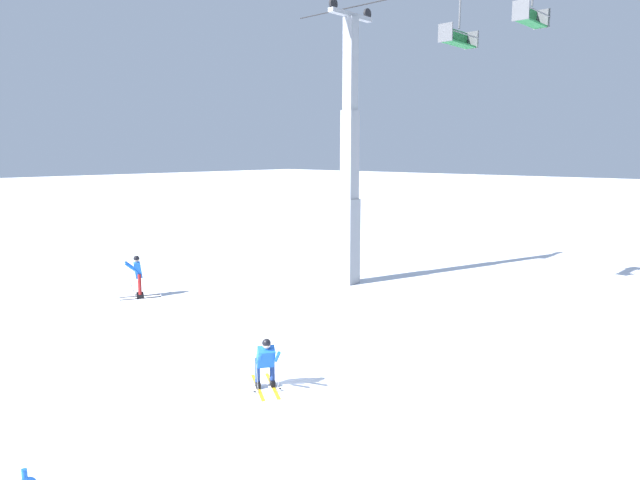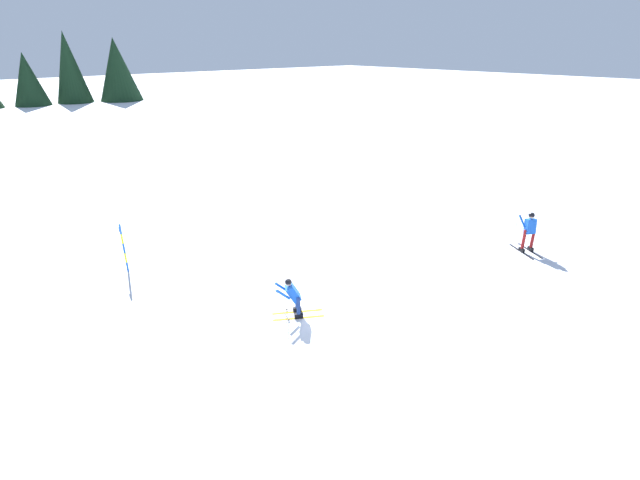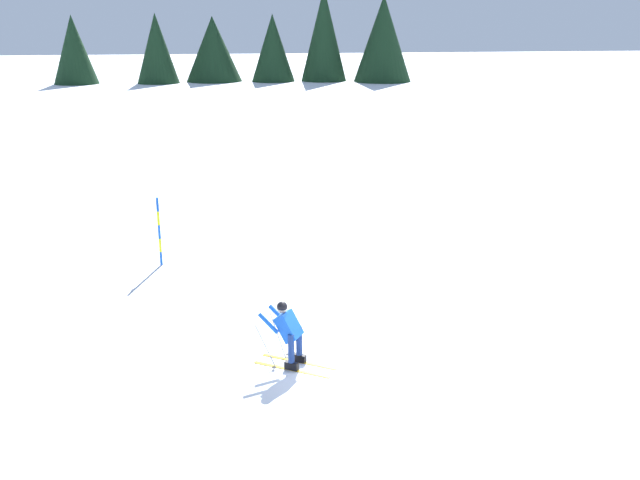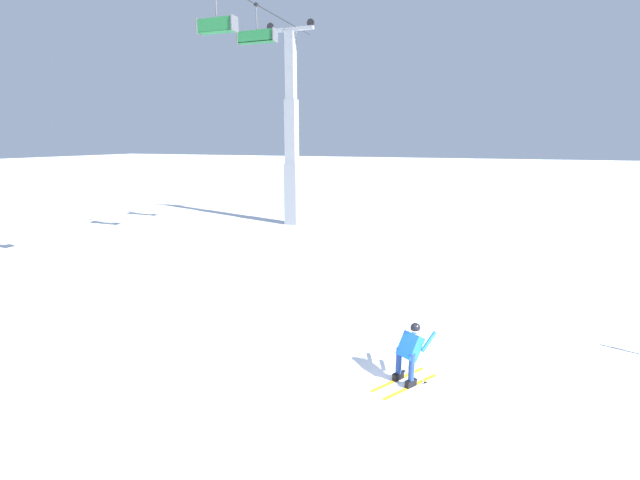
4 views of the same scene
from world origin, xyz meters
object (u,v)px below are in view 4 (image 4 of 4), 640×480
at_px(lift_tower_far, 292,144).
at_px(chairlift_seat_middle, 216,25).
at_px(chairlift_seat_fourth, 256,37).
at_px(skier_carving_main, 410,350).

bearing_deg(lift_tower_far, chairlift_seat_middle, -180.00).
height_order(lift_tower_far, chairlift_seat_fourth, lift_tower_far).
xyz_separation_m(lift_tower_far, chairlift_seat_middle, (-7.79, -0.00, 5.20)).
xyz_separation_m(skier_carving_main, chairlift_seat_middle, (8.81, 10.41, 9.48)).
relative_size(skier_carving_main, chairlift_seat_middle, 0.78).
xyz_separation_m(chairlift_seat_middle, chairlift_seat_fourth, (3.63, 0.00, 0.22)).
bearing_deg(chairlift_seat_fourth, lift_tower_far, 0.00).
height_order(lift_tower_far, chairlift_seat_middle, lift_tower_far).
relative_size(skier_carving_main, chairlift_seat_fourth, 0.79).
relative_size(lift_tower_far, chairlift_seat_middle, 5.68).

